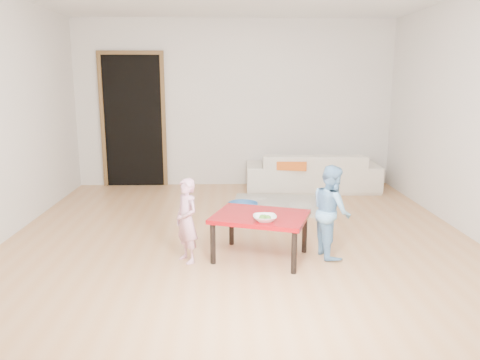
{
  "coord_description": "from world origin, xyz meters",
  "views": [
    {
      "loc": [
        -0.15,
        -4.98,
        1.68
      ],
      "look_at": [
        0.0,
        -0.2,
        0.65
      ],
      "focal_mm": 35.0,
      "sensor_mm": 36.0,
      "label": 1
    }
  ],
  "objects_px": {
    "red_table": "(260,236)",
    "basin": "(243,208)",
    "child_blue": "(331,211)",
    "child_pink": "(187,221)",
    "bowl": "(265,218)",
    "sofa": "(312,171)"
  },
  "relations": [
    {
      "from": "red_table",
      "to": "basin",
      "type": "distance_m",
      "value": 1.59
    },
    {
      "from": "child_blue",
      "to": "basin",
      "type": "xyz_separation_m",
      "value": [
        -0.79,
        1.53,
        -0.39
      ]
    },
    {
      "from": "child_pink",
      "to": "child_blue",
      "type": "height_order",
      "value": "child_blue"
    },
    {
      "from": "bowl",
      "to": "child_blue",
      "type": "distance_m",
      "value": 0.71
    },
    {
      "from": "red_table",
      "to": "child_pink",
      "type": "xyz_separation_m",
      "value": [
        -0.69,
        -0.07,
        0.18
      ]
    },
    {
      "from": "basin",
      "to": "sofa",
      "type": "bearing_deg",
      "value": 47.55
    },
    {
      "from": "red_table",
      "to": "sofa",
      "type": "bearing_deg",
      "value": 70.25
    },
    {
      "from": "sofa",
      "to": "child_blue",
      "type": "distance_m",
      "value": 2.77
    },
    {
      "from": "bowl",
      "to": "basin",
      "type": "relative_size",
      "value": 0.55
    },
    {
      "from": "sofa",
      "to": "child_blue",
      "type": "relative_size",
      "value": 2.25
    },
    {
      "from": "sofa",
      "to": "basin",
      "type": "height_order",
      "value": "sofa"
    },
    {
      "from": "bowl",
      "to": "basin",
      "type": "distance_m",
      "value": 1.83
    },
    {
      "from": "bowl",
      "to": "child_blue",
      "type": "xyz_separation_m",
      "value": [
        0.66,
        0.25,
        -0.01
      ]
    },
    {
      "from": "sofa",
      "to": "child_pink",
      "type": "bearing_deg",
      "value": 61.23
    },
    {
      "from": "sofa",
      "to": "bowl",
      "type": "relative_size",
      "value": 9.42
    },
    {
      "from": "child_pink",
      "to": "child_blue",
      "type": "distance_m",
      "value": 1.38
    },
    {
      "from": "child_pink",
      "to": "red_table",
      "type": "bearing_deg",
      "value": 60.35
    },
    {
      "from": "sofa",
      "to": "red_table",
      "type": "bearing_deg",
      "value": 72.11
    },
    {
      "from": "red_table",
      "to": "child_blue",
      "type": "relative_size",
      "value": 0.96
    },
    {
      "from": "sofa",
      "to": "bowl",
      "type": "xyz_separation_m",
      "value": [
        -0.98,
        -2.99,
        0.16
      ]
    },
    {
      "from": "sofa",
      "to": "child_blue",
      "type": "bearing_deg",
      "value": 85.26
    },
    {
      "from": "child_pink",
      "to": "child_blue",
      "type": "xyz_separation_m",
      "value": [
        1.38,
        0.12,
        0.05
      ]
    }
  ]
}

